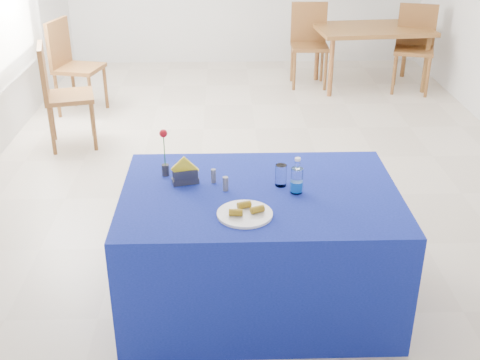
{
  "coord_description": "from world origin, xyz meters",
  "views": [
    {
      "loc": [
        -0.34,
        -5.23,
        2.34
      ],
      "look_at": [
        -0.26,
        -2.34,
        0.92
      ],
      "focal_mm": 45.0,
      "sensor_mm": 36.0,
      "label": 1
    }
  ],
  "objects_px": {
    "blue_table": "(259,247)",
    "chair_bg_right": "(415,42)",
    "oak_table": "(372,33)",
    "chair_win_a": "(58,89)",
    "water_bottle": "(297,181)",
    "plate": "(245,214)",
    "chair_win_b": "(70,60)",
    "chair_bg_left": "(309,38)"
  },
  "relations": [
    {
      "from": "blue_table",
      "to": "chair_bg_right",
      "type": "relative_size",
      "value": 1.54
    },
    {
      "from": "oak_table",
      "to": "chair_bg_right",
      "type": "relative_size",
      "value": 1.41
    },
    {
      "from": "oak_table",
      "to": "chair_win_a",
      "type": "distance_m",
      "value": 3.94
    },
    {
      "from": "water_bottle",
      "to": "chair_bg_right",
      "type": "relative_size",
      "value": 0.21
    },
    {
      "from": "oak_table",
      "to": "chair_win_a",
      "type": "relative_size",
      "value": 1.44
    },
    {
      "from": "chair_win_a",
      "to": "plate",
      "type": "bearing_deg",
      "value": -162.87
    },
    {
      "from": "oak_table",
      "to": "chair_win_b",
      "type": "bearing_deg",
      "value": -165.89
    },
    {
      "from": "chair_win_a",
      "to": "chair_win_b",
      "type": "xyz_separation_m",
      "value": [
        -0.11,
        1.0,
        0.01
      ]
    },
    {
      "from": "plate",
      "to": "oak_table",
      "type": "relative_size",
      "value": 0.2
    },
    {
      "from": "blue_table",
      "to": "chair_bg_left",
      "type": "relative_size",
      "value": 1.57
    },
    {
      "from": "chair_bg_right",
      "to": "chair_win_a",
      "type": "height_order",
      "value": "chair_bg_right"
    },
    {
      "from": "chair_win_a",
      "to": "chair_bg_right",
      "type": "bearing_deg",
      "value": -80.03
    },
    {
      "from": "blue_table",
      "to": "chair_win_a",
      "type": "bearing_deg",
      "value": 125.25
    },
    {
      "from": "chair_bg_right",
      "to": "plate",
      "type": "bearing_deg",
      "value": -98.84
    },
    {
      "from": "chair_bg_left",
      "to": "chair_win_a",
      "type": "xyz_separation_m",
      "value": [
        -2.68,
        -2.03,
        -0.0
      ]
    },
    {
      "from": "plate",
      "to": "oak_table",
      "type": "xyz_separation_m",
      "value": [
        1.77,
        4.7,
        -0.09
      ]
    },
    {
      "from": "plate",
      "to": "chair_bg_left",
      "type": "distance_m",
      "value": 4.94
    },
    {
      "from": "water_bottle",
      "to": "chair_bg_right",
      "type": "distance_m",
      "value": 4.73
    },
    {
      "from": "chair_win_a",
      "to": "chair_win_b",
      "type": "height_order",
      "value": "chair_win_b"
    },
    {
      "from": "plate",
      "to": "water_bottle",
      "type": "bearing_deg",
      "value": 40.28
    },
    {
      "from": "water_bottle",
      "to": "chair_win_b",
      "type": "distance_m",
      "value": 4.13
    },
    {
      "from": "plate",
      "to": "chair_bg_right",
      "type": "xyz_separation_m",
      "value": [
        2.27,
        4.56,
        -0.17
      ]
    },
    {
      "from": "chair_bg_right",
      "to": "water_bottle",
      "type": "bearing_deg",
      "value": -96.93
    },
    {
      "from": "water_bottle",
      "to": "chair_win_b",
      "type": "bearing_deg",
      "value": 120.58
    },
    {
      "from": "plate",
      "to": "chair_win_a",
      "type": "xyz_separation_m",
      "value": [
        -1.69,
        2.81,
        -0.18
      ]
    },
    {
      "from": "blue_table",
      "to": "chair_bg_left",
      "type": "distance_m",
      "value": 4.65
    },
    {
      "from": "oak_table",
      "to": "chair_bg_right",
      "type": "bearing_deg",
      "value": -16.11
    },
    {
      "from": "water_bottle",
      "to": "chair_win_b",
      "type": "xyz_separation_m",
      "value": [
        -2.1,
        3.55,
        -0.23
      ]
    },
    {
      "from": "chair_bg_left",
      "to": "chair_win_b",
      "type": "bearing_deg",
      "value": -157.73
    },
    {
      "from": "chair_bg_right",
      "to": "chair_win_b",
      "type": "bearing_deg",
      "value": -151.89
    },
    {
      "from": "blue_table",
      "to": "water_bottle",
      "type": "distance_m",
      "value": 0.5
    },
    {
      "from": "water_bottle",
      "to": "chair_bg_right",
      "type": "bearing_deg",
      "value": 65.4
    },
    {
      "from": "plate",
      "to": "chair_bg_left",
      "type": "height_order",
      "value": "chair_bg_left"
    },
    {
      "from": "plate",
      "to": "oak_table",
      "type": "bearing_deg",
      "value": 69.4
    },
    {
      "from": "chair_win_a",
      "to": "chair_win_b",
      "type": "relative_size",
      "value": 0.98
    },
    {
      "from": "blue_table",
      "to": "oak_table",
      "type": "distance_m",
      "value": 4.74
    },
    {
      "from": "blue_table",
      "to": "chair_win_b",
      "type": "bearing_deg",
      "value": 118.2
    },
    {
      "from": "plate",
      "to": "chair_win_a",
      "type": "bearing_deg",
      "value": 121.01
    },
    {
      "from": "plate",
      "to": "chair_bg_right",
      "type": "height_order",
      "value": "chair_bg_right"
    },
    {
      "from": "chair_bg_right",
      "to": "chair_win_a",
      "type": "xyz_separation_m",
      "value": [
        -3.96,
        -1.75,
        -0.01
      ]
    },
    {
      "from": "blue_table",
      "to": "oak_table",
      "type": "xyz_separation_m",
      "value": [
        1.67,
        4.43,
        0.3
      ]
    },
    {
      "from": "blue_table",
      "to": "chair_bg_left",
      "type": "bearing_deg",
      "value": 78.86
    }
  ]
}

